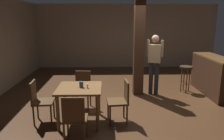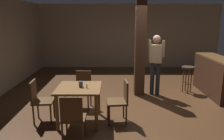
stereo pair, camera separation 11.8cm
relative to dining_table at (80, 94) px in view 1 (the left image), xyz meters
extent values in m
plane|color=#422816|center=(1.45, 1.03, -0.63)|extent=(10.80, 10.80, 0.00)
cube|color=gray|center=(1.45, 5.53, 0.77)|extent=(8.00, 0.10, 2.80)
cube|color=#382114|center=(1.47, 1.78, 0.77)|extent=(0.28, 0.28, 2.80)
cube|color=brown|center=(0.00, 0.00, 0.12)|extent=(0.90, 0.90, 0.04)
cylinder|color=brown|center=(0.38, 0.38, -0.27)|extent=(0.07, 0.07, 0.73)
cylinder|color=brown|center=(-0.38, 0.38, -0.27)|extent=(0.07, 0.07, 0.73)
cylinder|color=brown|center=(0.38, -0.38, -0.27)|extent=(0.07, 0.07, 0.73)
cylinder|color=brown|center=(-0.38, -0.38, -0.27)|extent=(0.07, 0.07, 0.73)
cube|color=#4C3319|center=(0.01, -0.76, -0.18)|extent=(0.42, 0.42, 0.04)
cube|color=#4C301C|center=(0.01, -0.95, 0.04)|extent=(0.38, 0.04, 0.45)
cylinder|color=#4C301C|center=(-0.16, -0.58, -0.41)|extent=(0.04, 0.04, 0.43)
cylinder|color=#4C301C|center=(0.19, -0.59, -0.41)|extent=(0.04, 0.04, 0.43)
cylinder|color=#4C301C|center=(-0.16, -0.93, -0.41)|extent=(0.04, 0.04, 0.43)
cylinder|color=#4C301C|center=(0.19, -0.94, -0.41)|extent=(0.04, 0.04, 0.43)
cube|color=#4C3319|center=(0.79, -0.01, -0.18)|extent=(0.46, 0.46, 0.04)
cube|color=#4C301C|center=(0.98, 0.01, 0.04)|extent=(0.08, 0.38, 0.45)
cylinder|color=#4C301C|center=(0.63, -0.20, -0.41)|extent=(0.04, 0.04, 0.43)
cylinder|color=#4C301C|center=(0.59, 0.15, -0.41)|extent=(0.04, 0.04, 0.43)
cylinder|color=#4C301C|center=(0.98, -0.16, -0.41)|extent=(0.04, 0.04, 0.43)
cylinder|color=#4C301C|center=(0.94, 0.18, -0.41)|extent=(0.04, 0.04, 0.43)
cube|color=#4C3319|center=(-0.77, 0.03, -0.18)|extent=(0.45, 0.45, 0.04)
cube|color=#4C301C|center=(-0.96, 0.01, 0.04)|extent=(0.06, 0.38, 0.45)
cylinder|color=#4C301C|center=(-0.60, 0.21, -0.41)|extent=(0.04, 0.04, 0.43)
cylinder|color=#4C301C|center=(-0.58, -0.14, -0.41)|extent=(0.04, 0.04, 0.43)
cylinder|color=#4C301C|center=(-0.95, 0.19, -0.41)|extent=(0.04, 0.04, 0.43)
cylinder|color=#4C301C|center=(-0.93, -0.16, -0.41)|extent=(0.04, 0.04, 0.43)
cube|color=#4C3319|center=(-0.04, 0.74, -0.18)|extent=(0.45, 0.45, 0.04)
cube|color=#4C301C|center=(-0.02, 0.93, 0.04)|extent=(0.38, 0.07, 0.45)
cylinder|color=#4C301C|center=(0.12, 0.55, -0.41)|extent=(0.04, 0.04, 0.43)
cylinder|color=#4C301C|center=(-0.23, 0.58, -0.41)|extent=(0.04, 0.04, 0.43)
cylinder|color=#4C301C|center=(0.15, 0.90, -0.41)|extent=(0.04, 0.04, 0.43)
cylinder|color=#4C301C|center=(-0.20, 0.93, -0.41)|extent=(0.04, 0.04, 0.43)
cylinder|color=#33475B|center=(0.04, 0.00, 0.20)|extent=(0.08, 0.08, 0.12)
cylinder|color=silver|center=(0.17, -0.06, 0.18)|extent=(0.03, 0.03, 0.09)
cube|color=tan|center=(1.92, 1.73, 0.57)|extent=(0.39, 0.30, 0.50)
sphere|color=tan|center=(1.92, 1.73, 0.98)|extent=(0.27, 0.27, 0.21)
cylinder|color=#232328|center=(2.00, 1.70, -0.16)|extent=(0.15, 0.15, 0.95)
cylinder|color=#232328|center=(1.85, 1.76, -0.16)|extent=(0.15, 0.15, 0.95)
cylinder|color=tan|center=(2.10, 1.66, 0.72)|extent=(0.10, 0.10, 0.46)
cylinder|color=tan|center=(1.74, 1.79, 0.72)|extent=(0.10, 0.10, 0.46)
cube|color=brown|center=(3.67, 1.75, 0.44)|extent=(0.56, 1.88, 0.04)
cube|color=#382114|center=(3.57, 1.75, -0.11)|extent=(0.36, 1.88, 1.06)
cylinder|color=#2D2319|center=(2.93, 1.96, 0.12)|extent=(0.37, 0.37, 0.05)
torus|color=brown|center=(2.93, 1.96, -0.37)|extent=(0.26, 0.26, 0.02)
cylinder|color=brown|center=(2.93, 2.08, -0.27)|extent=(0.03, 0.03, 0.73)
cylinder|color=brown|center=(2.93, 1.84, -0.27)|extent=(0.03, 0.03, 0.73)
cylinder|color=brown|center=(3.05, 1.96, -0.27)|extent=(0.03, 0.03, 0.73)
cylinder|color=brown|center=(2.81, 1.96, -0.27)|extent=(0.03, 0.03, 0.73)
camera|label=1|loc=(0.57, -4.31, 1.50)|focal=35.00mm
camera|label=2|loc=(0.69, -4.32, 1.50)|focal=35.00mm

